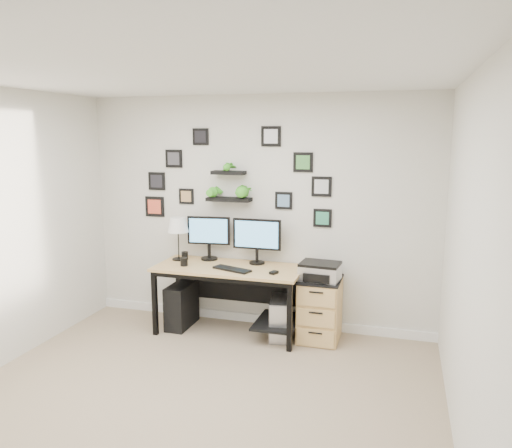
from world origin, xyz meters
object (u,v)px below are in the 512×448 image
(desk, at_px, (233,277))
(printer, at_px, (320,271))
(pc_tower_black, at_px, (182,305))
(monitor_right, at_px, (257,237))
(table_lamp, at_px, (178,226))
(file_cabinet, at_px, (320,309))
(mug, at_px, (184,262))
(pc_tower_grey, at_px, (280,318))
(monitor_left, at_px, (209,235))

(desk, bearing_deg, printer, 0.93)
(pc_tower_black, xyz_separation_m, printer, (1.57, 0.03, 0.52))
(monitor_right, height_order, printer, monitor_right)
(desk, distance_m, monitor_right, 0.51)
(desk, xyz_separation_m, table_lamp, (-0.69, 0.09, 0.52))
(file_cabinet, height_order, printer, printer)
(printer, bearing_deg, table_lamp, 177.34)
(mug, relative_size, printer, 0.21)
(table_lamp, height_order, file_cabinet, table_lamp)
(mug, relative_size, pc_tower_black, 0.18)
(pc_tower_grey, distance_m, file_cabinet, 0.45)
(monitor_left, distance_m, mug, 0.45)
(desk, height_order, mug, mug)
(desk, height_order, table_lamp, table_lamp)
(table_lamp, relative_size, file_cabinet, 0.73)
(pc_tower_black, distance_m, file_cabinet, 1.58)
(table_lamp, bearing_deg, pc_tower_grey, -5.25)
(monitor_right, distance_m, table_lamp, 0.92)
(monitor_left, bearing_deg, mug, -115.98)
(table_lamp, bearing_deg, mug, -53.66)
(mug, relative_size, pc_tower_grey, 0.20)
(monitor_left, height_order, pc_tower_grey, monitor_left)
(table_lamp, relative_size, mug, 5.42)
(mug, xyz_separation_m, pc_tower_grey, (1.05, 0.12, -0.58))
(table_lamp, distance_m, pc_tower_grey, 1.54)
(desk, relative_size, printer, 3.76)
(desk, height_order, monitor_right, monitor_right)
(file_cabinet, distance_m, printer, 0.43)
(monitor_left, distance_m, monitor_right, 0.58)
(monitor_left, height_order, table_lamp, monitor_left)
(file_cabinet, bearing_deg, table_lamp, 178.83)
(pc_tower_black, distance_m, printer, 1.65)
(pc_tower_black, bearing_deg, monitor_left, 38.91)
(desk, bearing_deg, mug, -164.76)
(table_lamp, xyz_separation_m, file_cabinet, (1.64, -0.03, -0.81))
(pc_tower_grey, bearing_deg, desk, 177.82)
(monitor_left, height_order, file_cabinet, monitor_left)
(monitor_left, bearing_deg, table_lamp, -163.35)
(desk, xyz_separation_m, pc_tower_grey, (0.53, -0.02, -0.41))
(table_lamp, bearing_deg, printer, -2.66)
(monitor_left, relative_size, monitor_right, 0.92)
(monitor_left, relative_size, pc_tower_grey, 1.09)
(pc_tower_grey, bearing_deg, monitor_left, 166.59)
(printer, bearing_deg, desk, -179.07)
(table_lamp, xyz_separation_m, pc_tower_grey, (1.22, -0.11, -0.93))
(pc_tower_grey, bearing_deg, file_cabinet, 10.54)
(monitor_left, relative_size, printer, 1.18)
(pc_tower_black, distance_m, pc_tower_grey, 1.15)
(monitor_left, bearing_deg, pc_tower_grey, -13.41)
(desk, bearing_deg, pc_tower_black, -178.30)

